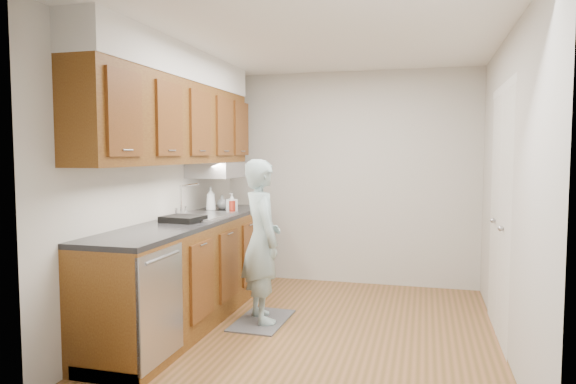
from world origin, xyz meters
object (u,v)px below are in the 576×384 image
object	(u,v)px
soap_bottle_c	(222,202)
dish_rack	(183,219)
soda_can	(232,207)
person	(262,230)
soap_bottle_a	(211,199)
steel_can	(228,204)
soap_bottle_b	(232,202)

from	to	relation	value
soap_bottle_c	dish_rack	bearing A→B (deg)	-86.40
soda_can	person	bearing A→B (deg)	-46.60
soap_bottle_a	soap_bottle_c	size ratio (longest dim) A/B	1.71
soda_can	dish_rack	distance (m)	0.82
person	soap_bottle_c	distance (m)	1.07
soap_bottle_c	person	bearing A→B (deg)	-48.09
soap_bottle_a	soap_bottle_c	xyz separation A→B (m)	(0.02, 0.27, -0.05)
soap_bottle_a	soda_can	xyz separation A→B (m)	(0.24, -0.01, -0.07)
person	steel_can	distance (m)	0.93
steel_can	soap_bottle_a	bearing A→B (deg)	-125.77
steel_can	dish_rack	xyz separation A→B (m)	(-0.04, -0.98, -0.03)
soap_bottle_c	steel_can	world-z (taller)	soap_bottle_c
soap_bottle_a	soap_bottle_c	world-z (taller)	soap_bottle_a
soap_bottle_c	dish_rack	xyz separation A→B (m)	(0.07, -1.08, -0.05)
person	soap_bottle_c	xyz separation A→B (m)	(-0.71, 0.79, 0.16)
soda_can	dish_rack	size ratio (longest dim) A/B	0.35
soap_bottle_b	soap_bottle_c	xyz separation A→B (m)	(-0.20, 0.22, -0.02)
person	soda_can	distance (m)	0.72
soap_bottle_b	dish_rack	xyz separation A→B (m)	(-0.13, -0.86, -0.07)
person	soap_bottle_b	xyz separation A→B (m)	(-0.51, 0.57, 0.19)
person	dish_rack	distance (m)	0.71
soap_bottle_b	steel_can	world-z (taller)	soap_bottle_b
soap_bottle_a	soap_bottle_b	world-z (taller)	soap_bottle_a
soap_bottle_b	soda_can	bearing A→B (deg)	-65.25
person	steel_can	size ratio (longest dim) A/B	13.68
soap_bottle_b	soda_can	size ratio (longest dim) A/B	1.64
person	soap_bottle_c	size ratio (longest dim) A/B	11.03
person	soap_bottle_b	distance (m)	0.79
soap_bottle_c	soda_can	world-z (taller)	soap_bottle_c
soap_bottle_c	soap_bottle_a	bearing A→B (deg)	-93.82
soap_bottle_b	steel_can	distance (m)	0.16
steel_can	dish_rack	bearing A→B (deg)	-92.35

